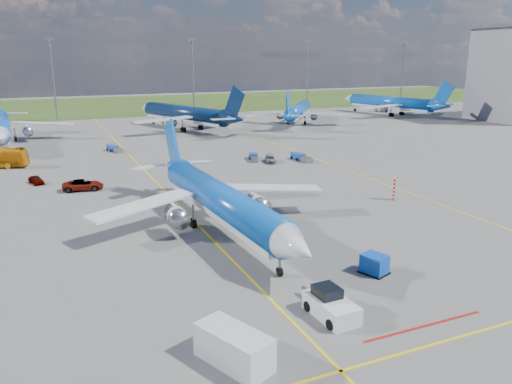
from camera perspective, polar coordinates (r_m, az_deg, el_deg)
name	(u,v)px	position (r m, az deg, el deg)	size (l,w,h in m)	color
ground	(225,252)	(47.48, -3.61, -6.89)	(400.00, 400.00, 0.00)	#595956
grass_strip	(82,107)	(192.80, -19.26, 9.21)	(400.00, 80.00, 0.01)	#2D4719
taxiway_lines	(160,184)	(72.93, -10.95, 0.85)	(60.25, 160.00, 0.02)	yellow
floodlight_masts	(127,74)	(153.49, -14.58, 12.90)	(202.20, 0.50, 22.70)	slate
warning_post	(394,188)	(66.12, 15.51, 0.40)	(0.50, 0.50, 3.00)	red
bg_jet_nnw	(3,144)	(117.47, -26.96, 4.93)	(31.37, 41.17, 10.78)	blue
bg_jet_n	(185,130)	(126.57, -8.08, 7.09)	(32.71, 42.93, 11.24)	#071E42
bg_jet_ne	(298,123)	(137.76, 4.80, 7.85)	(28.28, 37.11, 9.72)	blue
bg_jet_ene	(389,115)	(161.48, 14.97, 8.50)	(31.47, 41.30, 10.82)	blue
main_airliner	(222,231)	(52.99, -3.94, -4.47)	(28.51, 37.42, 9.80)	blue
pushback_tug	(330,305)	(36.69, 8.50, -12.66)	(2.47, 6.08, 2.04)	silver
uld_container	(374,264)	(43.98, 13.38, -8.02)	(1.63, 2.04, 1.63)	#0C43B2
service_van	(234,347)	(31.28, -2.56, -17.31)	(2.18, 4.95, 2.18)	silver
service_car_a	(36,180)	(78.56, -23.83, 1.28)	(1.39, 3.45, 1.18)	#999999
service_car_b	(83,185)	(72.43, -19.16, 0.77)	(2.49, 5.40, 1.50)	#999999
service_car_c	(270,159)	(86.40, 1.66, 3.79)	(1.65, 4.07, 1.18)	#999999
baggage_tug_w	(254,157)	(88.41, -0.26, 4.00)	(2.73, 4.92, 1.07)	#1A469D
baggage_tug_c	(115,149)	(100.20, -15.86, 4.78)	(2.61, 5.09, 1.11)	#1A439D
baggage_tug_e	(301,157)	(88.30, 5.15, 3.95)	(1.75, 5.28, 1.17)	#19409B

